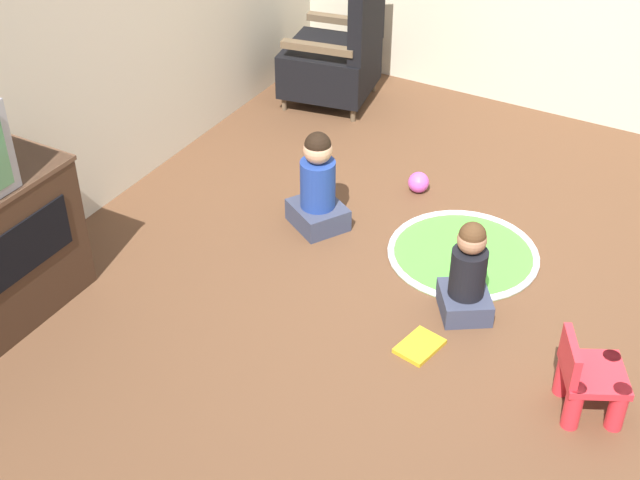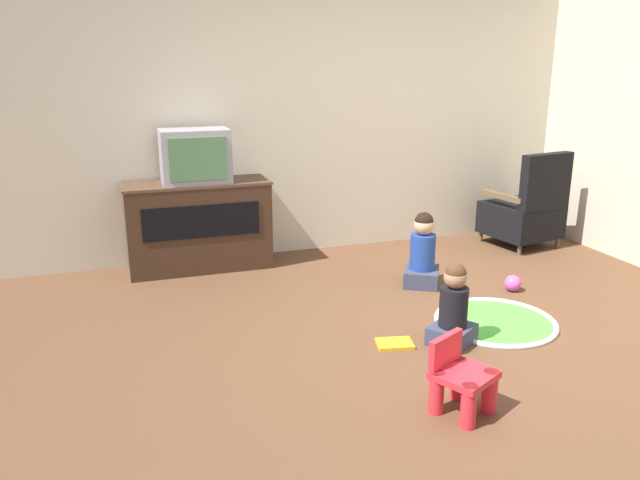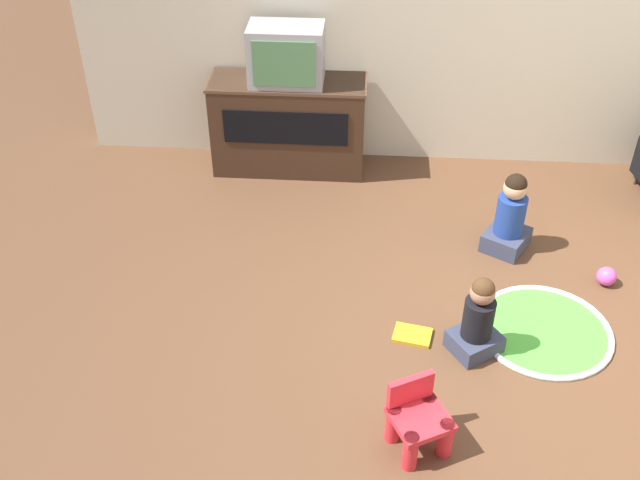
# 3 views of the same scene
# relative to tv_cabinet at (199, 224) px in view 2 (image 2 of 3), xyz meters

# --- Properties ---
(ground_plane) EXTENTS (30.00, 30.00, 0.00)m
(ground_plane) POSITION_rel_tv_cabinet_xyz_m (1.30, -2.04, -0.40)
(ground_plane) COLOR brown
(wall_back) EXTENTS (5.50, 0.12, 2.63)m
(wall_back) POSITION_rel_tv_cabinet_xyz_m (1.06, 0.30, 0.92)
(wall_back) COLOR beige
(wall_back) RESTS_ON ground_plane
(tv_cabinet) EXTENTS (1.23, 0.44, 0.77)m
(tv_cabinet) POSITION_rel_tv_cabinet_xyz_m (0.00, 0.00, 0.00)
(tv_cabinet) COLOR #382316
(tv_cabinet) RESTS_ON ground_plane
(television) EXTENTS (0.57, 0.35, 0.45)m
(television) POSITION_rel_tv_cabinet_xyz_m (-0.00, -0.03, 0.60)
(television) COLOR #939399
(television) RESTS_ON tv_cabinet
(black_armchair) EXTENTS (0.70, 0.71, 0.94)m
(black_armchair) POSITION_rel_tv_cabinet_xyz_m (3.10, -0.32, -0.05)
(black_armchair) COLOR brown
(black_armchair) RESTS_ON ground_plane
(yellow_kid_chair) EXTENTS (0.38, 0.37, 0.40)m
(yellow_kid_chair) POSITION_rel_tv_cabinet_xyz_m (0.96, -2.76, -0.23)
(yellow_kid_chair) COLOR red
(yellow_kid_chair) RESTS_ON ground_plane
(play_mat) EXTENTS (0.85, 0.85, 0.04)m
(play_mat) POSITION_rel_tv_cabinet_xyz_m (1.78, -1.85, -0.39)
(play_mat) COLOR green
(play_mat) RESTS_ON ground_plane
(child_watching_left) EXTENTS (0.37, 0.36, 0.55)m
(child_watching_left) POSITION_rel_tv_cabinet_xyz_m (1.33, -2.03, -0.16)
(child_watching_left) COLOR #33384C
(child_watching_left) RESTS_ON ground_plane
(child_watching_center) EXTENTS (0.39, 0.40, 0.61)m
(child_watching_center) POSITION_rel_tv_cabinet_xyz_m (1.65, -0.99, -0.13)
(child_watching_center) COLOR #33384C
(child_watching_center) RESTS_ON ground_plane
(toy_ball) EXTENTS (0.13, 0.13, 0.13)m
(toy_ball) POSITION_rel_tv_cabinet_xyz_m (2.27, -1.35, -0.33)
(toy_ball) COLOR #CC4CB2
(toy_ball) RESTS_ON ground_plane
(book) EXTENTS (0.26, 0.21, 0.02)m
(book) POSITION_rel_tv_cabinet_xyz_m (0.96, -1.95, -0.39)
(book) COLOR gold
(book) RESTS_ON ground_plane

